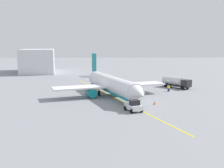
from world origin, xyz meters
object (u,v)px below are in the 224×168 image
Objects in this scene: pushback_tug at (134,106)px; refueling_worker at (169,88)px; airplane at (111,85)px; safety_cone_nose at (155,103)px; fuel_tanker at (176,82)px.

pushback_tug reaches higher than refueling_worker.
airplane is 50.48× the size of safety_cone_nose.
refueling_worker is (-21.32, 11.50, -0.19)m from pushback_tug.
pushback_tug is at bearing 14.09° from airplane.
fuel_tanker is 2.16× the size of pushback_tug.
airplane is 8.01× the size of pushback_tug.
refueling_worker is 2.64× the size of safety_cone_nose.
pushback_tug is 2.39× the size of refueling_worker.
safety_cone_nose is (-5.74, 4.96, -0.68)m from pushback_tug.
fuel_tanker reaches higher than safety_cone_nose.
airplane reaches higher than safety_cone_nose.
airplane is at bearing -137.13° from safety_cone_nose.
fuel_tanker reaches higher than pushback_tug.
refueling_worker is at bearing 157.23° from safety_cone_nose.
safety_cone_nose is at bearing -22.77° from refueling_worker.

